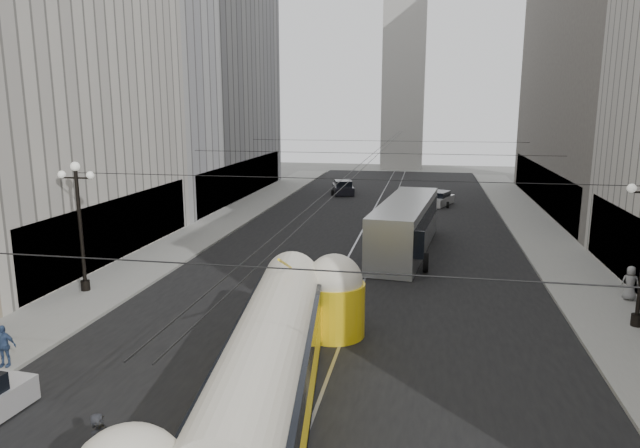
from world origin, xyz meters
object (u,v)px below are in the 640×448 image
at_px(city_bus, 405,224).
at_px(pedestrian_sidewalk_right, 630,283).
at_px(pedestrian_sidewalk_left, 3,346).
at_px(streetcar, 270,365).

relative_size(city_bus, pedestrian_sidewalk_right, 8.04).
height_order(city_bus, pedestrian_sidewalk_left, city_bus).
relative_size(pedestrian_sidewalk_right, pedestrian_sidewalk_left, 1.08).
bearing_deg(pedestrian_sidewalk_left, streetcar, -16.85).
bearing_deg(city_bus, pedestrian_sidewalk_left, -124.09).
bearing_deg(pedestrian_sidewalk_left, pedestrian_sidewalk_right, 16.32).
bearing_deg(pedestrian_sidewalk_right, streetcar, 51.83).
distance_m(streetcar, pedestrian_sidewalk_left, 10.11).
bearing_deg(city_bus, streetcar, -98.55).
distance_m(streetcar, pedestrian_sidewalk_right, 18.97).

